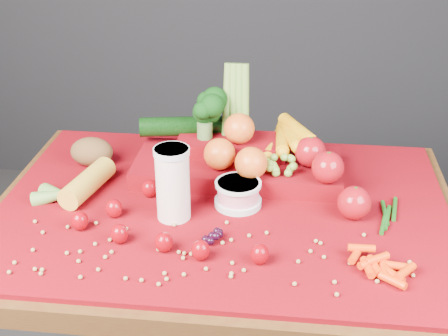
# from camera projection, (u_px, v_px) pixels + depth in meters

# --- Properties ---
(table) EXTENTS (1.10, 0.80, 0.75)m
(table) POSITION_uv_depth(u_px,v_px,m) (223.00, 243.00, 1.52)
(table) COLOR #3B1D0D
(table) RESTS_ON ground
(red_cloth) EXTENTS (1.05, 0.75, 0.01)m
(red_cloth) POSITION_uv_depth(u_px,v_px,m) (223.00, 207.00, 1.47)
(red_cloth) COLOR #6D030B
(red_cloth) RESTS_ON table
(milk_glass) EXTENTS (0.08, 0.08, 0.17)m
(milk_glass) POSITION_uv_depth(u_px,v_px,m) (173.00, 181.00, 1.38)
(milk_glass) COLOR #F4DDD4
(milk_glass) RESTS_ON red_cloth
(yogurt_bowl) EXTENTS (0.11, 0.11, 0.06)m
(yogurt_bowl) POSITION_uv_depth(u_px,v_px,m) (238.00, 193.00, 1.45)
(yogurt_bowl) COLOR silver
(yogurt_bowl) RESTS_ON red_cloth
(strawberry_scatter) EXTENTS (0.48, 0.28, 0.05)m
(strawberry_scatter) POSITION_uv_depth(u_px,v_px,m) (143.00, 221.00, 1.36)
(strawberry_scatter) COLOR #950015
(strawberry_scatter) RESTS_ON red_cloth
(dark_grape_cluster) EXTENTS (0.06, 0.05, 0.03)m
(dark_grape_cluster) POSITION_uv_depth(u_px,v_px,m) (217.00, 236.00, 1.33)
(dark_grape_cluster) COLOR black
(dark_grape_cluster) RESTS_ON red_cloth
(soybean_scatter) EXTENTS (0.84, 0.24, 0.01)m
(soybean_scatter) POSITION_uv_depth(u_px,v_px,m) (212.00, 252.00, 1.29)
(soybean_scatter) COLOR #AE8B4B
(soybean_scatter) RESTS_ON red_cloth
(corn_ear) EXTENTS (0.22, 0.25, 0.06)m
(corn_ear) POSITION_uv_depth(u_px,v_px,m) (70.00, 191.00, 1.48)
(corn_ear) COLOR gold
(corn_ear) RESTS_ON red_cloth
(potato) EXTENTS (0.11, 0.08, 0.08)m
(potato) POSITION_uv_depth(u_px,v_px,m) (92.00, 152.00, 1.63)
(potato) COLOR #50381C
(potato) RESTS_ON red_cloth
(baby_carrot_pile) EXTENTS (0.18, 0.17, 0.03)m
(baby_carrot_pile) POSITION_uv_depth(u_px,v_px,m) (379.00, 263.00, 1.24)
(baby_carrot_pile) COLOR #EF3908
(baby_carrot_pile) RESTS_ON red_cloth
(green_bean_pile) EXTENTS (0.14, 0.12, 0.01)m
(green_bean_pile) POSITION_uv_depth(u_px,v_px,m) (389.00, 215.00, 1.42)
(green_bean_pile) COLOR #145012
(green_bean_pile) RESTS_ON red_cloth
(produce_mound) EXTENTS (0.59, 0.36, 0.27)m
(produce_mound) POSITION_uv_depth(u_px,v_px,m) (246.00, 155.00, 1.57)
(produce_mound) COLOR #6D030B
(produce_mound) RESTS_ON red_cloth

